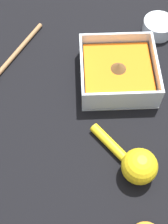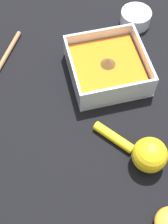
{
  "view_description": "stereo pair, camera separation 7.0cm",
  "coord_description": "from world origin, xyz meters",
  "px_view_note": "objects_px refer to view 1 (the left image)",
  "views": [
    {
      "loc": [
        -0.45,
        0.11,
        0.64
      ],
      "look_at": [
        -0.1,
        0.1,
        0.03
      ],
      "focal_mm": 50.0,
      "sensor_mm": 36.0,
      "label": 1
    },
    {
      "loc": [
        -0.44,
        0.18,
        0.64
      ],
      "look_at": [
        -0.1,
        0.1,
        0.03
      ],
      "focal_mm": 50.0,
      "sensor_mm": 36.0,
      "label": 2
    }
  ],
  "objects_px": {
    "spice_bowl": "(158,27)",
    "lemon_squeezer": "(136,164)",
    "square_dish": "(118,73)",
    "wooden_spoon": "(13,57)"
  },
  "relations": [
    {
      "from": "lemon_squeezer",
      "to": "spice_bowl",
      "type": "bearing_deg",
      "value": 125.4
    },
    {
      "from": "square_dish",
      "to": "wooden_spoon",
      "type": "bearing_deg",
      "value": 74.02
    },
    {
      "from": "square_dish",
      "to": "spice_bowl",
      "type": "relative_size",
      "value": 2.18
    },
    {
      "from": "spice_bowl",
      "to": "lemon_squeezer",
      "type": "distance_m",
      "value": 0.41
    },
    {
      "from": "square_dish",
      "to": "lemon_squeezer",
      "type": "relative_size",
      "value": 1.21
    },
    {
      "from": "square_dish",
      "to": "wooden_spoon",
      "type": "distance_m",
      "value": 0.28
    },
    {
      "from": "spice_bowl",
      "to": "square_dish",
      "type": "bearing_deg",
      "value": 141.08
    },
    {
      "from": "spice_bowl",
      "to": "lemon_squeezer",
      "type": "height_order",
      "value": "lemon_squeezer"
    },
    {
      "from": "spice_bowl",
      "to": "lemon_squeezer",
      "type": "xyz_separation_m",
      "value": [
        -0.4,
        0.11,
        0.02
      ]
    },
    {
      "from": "spice_bowl",
      "to": "wooden_spoon",
      "type": "xyz_separation_m",
      "value": [
        -0.08,
        0.39,
        -0.01
      ]
    }
  ]
}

